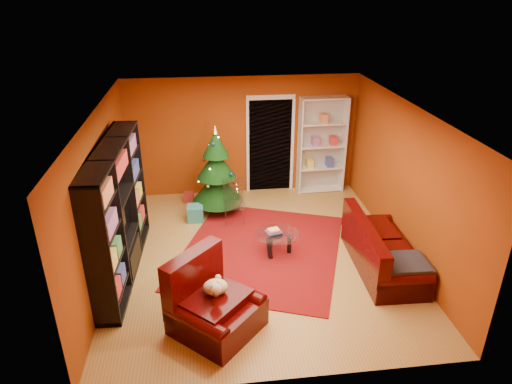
{
  "coord_description": "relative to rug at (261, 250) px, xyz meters",
  "views": [
    {
      "loc": [
        -0.87,
        -6.73,
        4.41
      ],
      "look_at": [
        0.0,
        0.4,
        1.05
      ],
      "focal_mm": 32.0,
      "sensor_mm": 36.0,
      "label": 1
    }
  ],
  "objects": [
    {
      "name": "dog",
      "position": [
        -0.87,
        -1.85,
        0.64
      ],
      "size": [
        0.49,
        0.5,
        0.29
      ],
      "primitive_type": null,
      "rotation": [
        0.0,
        0.0,
        0.82
      ],
      "color": "beige",
      "rests_on": "armchair"
    },
    {
      "name": "coffee_table",
      "position": [
        0.26,
        -0.11,
        0.2
      ],
      "size": [
        0.95,
        0.95,
        0.49
      ],
      "primitive_type": null,
      "rotation": [
        0.0,
        0.0,
        0.25
      ],
      "color": "gray",
      "rests_on": "rug"
    },
    {
      "name": "acrylic_chair",
      "position": [
        -0.39,
        1.08,
        0.4
      ],
      "size": [
        0.42,
        0.46,
        0.81
      ],
      "primitive_type": null,
      "rotation": [
        0.0,
        0.0,
        -0.02
      ],
      "color": "#66605B",
      "rests_on": "rug"
    },
    {
      "name": "media_unit",
      "position": [
        -2.34,
        -0.31,
        1.07
      ],
      "size": [
        0.57,
        2.83,
        2.16
      ],
      "primitive_type": null,
      "rotation": [
        0.0,
        0.0,
        -0.05
      ],
      "color": "black",
      "rests_on": "floor"
    },
    {
      "name": "ceiling",
      "position": [
        -0.06,
        -0.16,
        2.62
      ],
      "size": [
        5.0,
        5.5,
        0.05
      ],
      "primitive_type": "cube",
      "color": "silver",
      "rests_on": "wall_back"
    },
    {
      "name": "christmas_tree",
      "position": [
        -0.69,
        1.65,
        0.9
      ],
      "size": [
        1.34,
        1.34,
        1.86
      ],
      "primitive_type": null,
      "rotation": [
        0.0,
        0.0,
        0.34
      ],
      "color": "black",
      "rests_on": "floor"
    },
    {
      "name": "gift_box_green",
      "position": [
        -0.47,
        2.02,
        0.12
      ],
      "size": [
        0.29,
        0.29,
        0.26
      ],
      "primitive_type": "cube",
      "rotation": [
        0.0,
        0.0,
        0.14
      ],
      "color": "#20692F",
      "rests_on": "floor"
    },
    {
      "name": "floor",
      "position": [
        -0.06,
        -0.16,
        -0.03
      ],
      "size": [
        5.0,
        5.5,
        0.05
      ],
      "primitive_type": "cube",
      "color": "#A27A35",
      "rests_on": "ground"
    },
    {
      "name": "doorway",
      "position": [
        0.54,
        2.57,
        1.04
      ],
      "size": [
        1.06,
        0.6,
        2.16
      ],
      "primitive_type": null,
      "color": "black",
      "rests_on": "floor"
    },
    {
      "name": "white_bookshelf",
      "position": [
        1.67,
        2.41,
        1.07
      ],
      "size": [
        1.03,
        0.39,
        2.21
      ],
      "primitive_type": null,
      "rotation": [
        0.0,
        0.0,
        0.02
      ],
      "color": "white",
      "rests_on": "floor"
    },
    {
      "name": "gift_box_teal",
      "position": [
        -1.16,
        1.29,
        0.15
      ],
      "size": [
        0.33,
        0.33,
        0.32
      ],
      "primitive_type": "cube",
      "rotation": [
        0.0,
        0.0,
        -0.03
      ],
      "color": "teal",
      "rests_on": "floor"
    },
    {
      "name": "armchair",
      "position": [
        -0.87,
        -1.92,
        0.43
      ],
      "size": [
        1.59,
        1.59,
        0.88
      ],
      "primitive_type": null,
      "rotation": [
        0.0,
        0.0,
        0.82
      ],
      "color": "black",
      "rests_on": "rug"
    },
    {
      "name": "wall_right",
      "position": [
        2.46,
        -0.16,
        1.29
      ],
      "size": [
        0.05,
        5.5,
        2.6
      ],
      "primitive_type": "cube",
      "color": "#943C0C",
      "rests_on": "ground"
    },
    {
      "name": "gift_box_red",
      "position": [
        -1.3,
        2.16,
        0.1
      ],
      "size": [
        0.22,
        0.22,
        0.21
      ],
      "primitive_type": "cube",
      "rotation": [
        0.0,
        0.0,
        -0.02
      ],
      "color": "maroon",
      "rests_on": "floor"
    },
    {
      "name": "wall_left",
      "position": [
        -2.59,
        -0.16,
        1.29
      ],
      "size": [
        0.05,
        5.5,
        2.6
      ],
      "primitive_type": "cube",
      "color": "#943C0C",
      "rests_on": "ground"
    },
    {
      "name": "rug",
      "position": [
        0.0,
        0.0,
        0.0
      ],
      "size": [
        3.59,
        3.85,
        0.02
      ],
      "primitive_type": "cube",
      "rotation": [
        0.0,
        0.0,
        -0.35
      ],
      "color": "maroon",
      "rests_on": "floor"
    },
    {
      "name": "wall_back",
      "position": [
        -0.06,
        2.62,
        1.29
      ],
      "size": [
        5.0,
        0.05,
        2.6
      ],
      "primitive_type": "cube",
      "color": "#943C0C",
      "rests_on": "ground"
    },
    {
      "name": "sofa",
      "position": [
        1.96,
        -0.75,
        0.42
      ],
      "size": [
        0.96,
        2.01,
        0.85
      ],
      "primitive_type": null,
      "rotation": [
        0.0,
        0.0,
        1.54
      ],
      "color": "black",
      "rests_on": "rug"
    }
  ]
}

